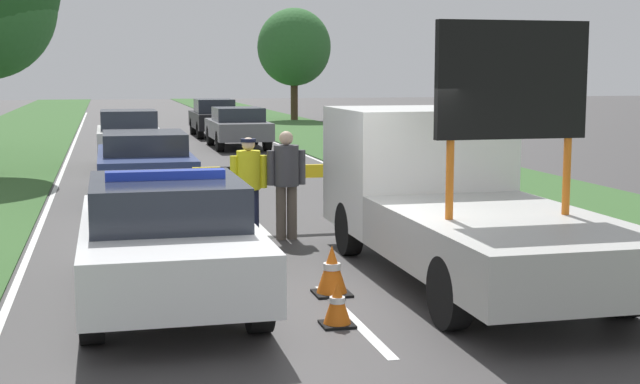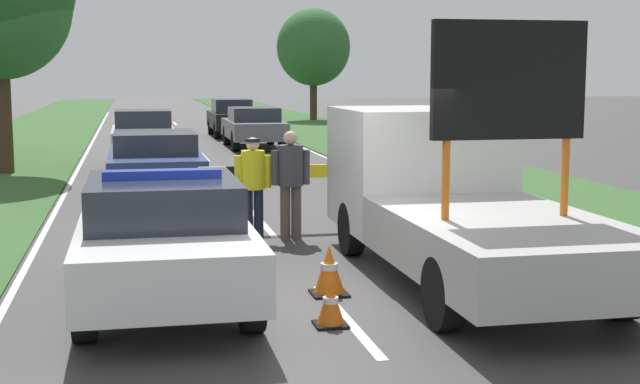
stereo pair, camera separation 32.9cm
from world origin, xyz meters
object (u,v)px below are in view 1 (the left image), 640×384
Objects in this scene: work_truck at (448,193)px; queued_car_suv_grey at (238,126)px; police_officer at (249,179)px; road_barrier at (274,177)px; queued_car_van_white at (129,138)px; traffic_cone_centre_front at (171,222)px; police_car at (166,237)px; queued_car_sedan_black at (214,117)px; traffic_cone_near_police at (332,270)px; pedestrian_civilian at (286,176)px; traffic_cone_near_truck at (337,304)px; roadside_tree_mid_right at (294,47)px; queued_car_hatch_blue at (144,162)px.

work_truck is 20.23m from queued_car_suv_grey.
road_barrier is at bearing -141.79° from police_officer.
traffic_cone_centre_front is at bearing 91.76° from queued_car_van_white.
police_car is 1.07× the size of queued_car_sedan_black.
queued_car_van_white is at bearing 97.35° from traffic_cone_near_police.
traffic_cone_near_police is (-0.17, -4.63, -0.61)m from road_barrier.
police_officer is 0.60m from pedestrian_civilian.
traffic_cone_centre_front is at bearing -171.47° from road_barrier.
traffic_cone_near_police is at bearing 78.07° from traffic_cone_near_truck.
roadside_tree_mid_right is at bearing -116.95° from queued_car_sedan_black.
work_truck is at bearing 46.63° from traffic_cone_near_truck.
queued_car_van_white is at bearing 84.37° from police_car.
police_car reaches higher than traffic_cone_near_police.
roadside_tree_mid_right reaches higher than road_barrier.
police_officer is at bearing -17.38° from traffic_cone_centre_front.
police_officer is 3.84m from traffic_cone_near_police.
queued_car_hatch_blue is at bearing 92.09° from traffic_cone_centre_front.
work_truck is at bearing -63.66° from pedestrian_civilian.
pedestrian_civilian is at bearing 53.34° from police_car.
pedestrian_civilian is at bearing 85.99° from queued_car_sedan_black.
queued_car_hatch_blue is at bearing -107.94° from roadside_tree_mid_right.
traffic_cone_near_police reaches higher than traffic_cone_near_truck.
road_barrier is at bearing 85.78° from queued_car_sedan_black.
traffic_cone_near_truck is at bearing -101.93° from traffic_cone_near_police.
traffic_cone_centre_front is 0.14× the size of queued_car_van_white.
queued_car_hatch_blue is 18.20m from queued_car_sedan_black.
work_truck reaches higher than queued_car_hatch_blue.
police_officer is 11.68m from queued_car_van_white.
pedestrian_civilian is at bearing 87.14° from traffic_cone_near_police.
traffic_cone_near_police is 0.13× the size of queued_car_hatch_blue.
road_barrier is at bearing 83.81° from queued_car_suv_grey.
road_barrier is 1.59× the size of pedestrian_civilian.
road_barrier is at bearing -102.50° from roadside_tree_mid_right.
traffic_cone_centre_front is 1.15× the size of traffic_cone_near_truck.
traffic_cone_centre_front is at bearing 78.08° from queued_car_suv_grey.
work_truck is 3.81× the size of police_officer.
work_truck reaches higher than road_barrier.
traffic_cone_near_police is 1.34m from traffic_cone_near_truck.
pedestrian_civilian reaches higher than police_officer.
police_car is 1.71× the size of road_barrier.
police_officer is at bearing -130.52° from road_barrier.
police_car is at bearing 81.99° from queued_car_sedan_black.
queued_car_suv_grey is at bearing 76.98° from road_barrier.
pedestrian_civilian is at bearing 109.88° from queued_car_hatch_blue.
police_car is 1.20× the size of queued_car_van_white.
traffic_cone_near_truck is 0.08× the size of roadside_tree_mid_right.
pedestrian_civilian is at bearing -61.18° from work_truck.
police_officer is at bearing 84.51° from queued_car_sedan_black.
road_barrier is 10.91m from queued_car_van_white.
queued_car_sedan_black is (-0.04, 26.08, -0.25)m from work_truck.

